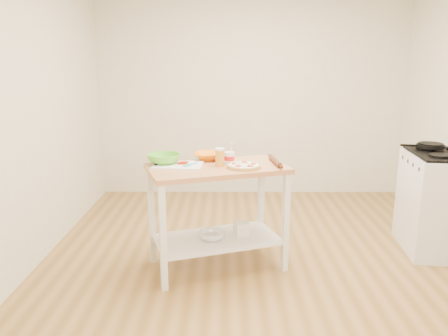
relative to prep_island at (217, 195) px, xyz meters
The scene contains 15 objects.
room_shell 0.82m from the prep_island, ahead, with size 4.04×4.54×2.74m.
prep_island is the anchor object (origin of this frame).
gas_stove 2.13m from the prep_island, ahead, with size 0.71×0.81×1.11m.
skillet 2.08m from the prep_island, 14.45° to the left, with size 0.39×0.25×0.03m.
pizza 0.35m from the prep_island, 13.75° to the right, with size 0.28×0.28×0.04m.
cutting_board 0.42m from the prep_island, behind, with size 0.42×0.33×0.04m.
spatula 0.35m from the prep_island, behind, with size 0.11×0.13×0.01m.
knife 0.52m from the prep_island, behind, with size 0.21×0.20×0.01m.
orange_bowl 0.39m from the prep_island, 106.92° to the left, with size 0.26×0.26×0.06m, color orange.
green_bowl 0.55m from the prep_island, behind, with size 0.28×0.28×0.09m, color #5DC22E.
beer_pint 0.33m from the prep_island, 20.12° to the left, with size 0.07×0.07×0.15m.
yogurt_tub 0.33m from the prep_island, 38.15° to the left, with size 0.09×0.09×0.18m.
rolling_pin 0.57m from the prep_island, 11.40° to the left, with size 0.04×0.04×0.37m, color #572B14.
shelf_glass_bowl 0.36m from the prep_island, 144.01° to the right, with size 0.23×0.23×0.07m, color silver.
shelf_bin 0.40m from the prep_island, 21.09° to the left, with size 0.11×0.11×0.11m, color white.
Camera 1 is at (-0.34, -3.53, 1.74)m, focal length 35.00 mm.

